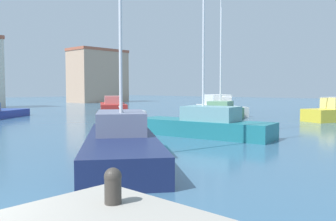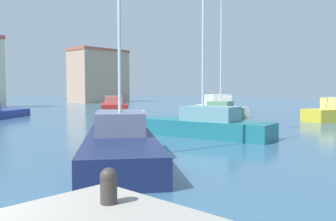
{
  "view_description": "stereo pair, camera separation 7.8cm",
  "coord_description": "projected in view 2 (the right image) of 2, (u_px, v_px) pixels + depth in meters",
  "views": [
    {
      "loc": [
        -1.0,
        -5.82,
        2.56
      ],
      "look_at": [
        19.22,
        12.77,
        0.88
      ],
      "focal_mm": 38.13,
      "sensor_mm": 36.0,
      "label": 1
    },
    {
      "loc": [
        -0.94,
        -5.87,
        2.56
      ],
      "look_at": [
        19.22,
        12.77,
        0.88
      ],
      "focal_mm": 38.13,
      "sensor_mm": 36.0,
      "label": 2
    }
  ],
  "objects": [
    {
      "name": "sailboat_teal_inner_mooring",
      "position": [
        204.0,
        124.0,
        19.12
      ],
      "size": [
        3.16,
        7.79,
        11.77
      ],
      "color": "#1E707A",
      "rests_on": "water"
    },
    {
      "name": "waterfront_apartments",
      "position": [
        99.0,
        76.0,
        67.59
      ],
      "size": [
        10.41,
        6.05,
        9.98
      ],
      "color": "tan",
      "rests_on": "ground"
    },
    {
      "name": "sailboat_green_far_right",
      "position": [
        220.0,
        114.0,
        28.49
      ],
      "size": [
        8.16,
        4.98,
        8.94
      ],
      "color": "#28703D",
      "rests_on": "water"
    },
    {
      "name": "water",
      "position": [
        69.0,
        120.0,
        29.37
      ],
      "size": [
        160.0,
        160.0,
        0.0
      ],
      "primitive_type": "plane",
      "color": "#38607F",
      "rests_on": "ground"
    },
    {
      "name": "sailboat_navy_near_pier",
      "position": [
        120.0,
        141.0,
        13.18
      ],
      "size": [
        7.51,
        8.54,
        13.91
      ],
      "color": "#19234C",
      "rests_on": "water"
    },
    {
      "name": "motorboat_grey_far_left",
      "position": [
        135.0,
        120.0,
        25.21
      ],
      "size": [
        4.55,
        5.55,
        1.05
      ],
      "color": "gray",
      "rests_on": "water"
    },
    {
      "name": "mooring_bollard",
      "position": [
        109.0,
        184.0,
        5.22
      ],
      "size": [
        0.26,
        0.26,
        0.53
      ],
      "color": "#38332D",
      "rests_on": "pier_quay"
    },
    {
      "name": "motorboat_red_outer_mooring",
      "position": [
        113.0,
        106.0,
        39.53
      ],
      "size": [
        6.93,
        8.07,
        1.77
      ],
      "color": "#B22823",
      "rests_on": "water"
    },
    {
      "name": "sailboat_white_behind_lamppost",
      "position": [
        220.0,
        107.0,
        35.73
      ],
      "size": [
        6.15,
        7.77,
        12.46
      ],
      "color": "white",
      "rests_on": "water"
    }
  ]
}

